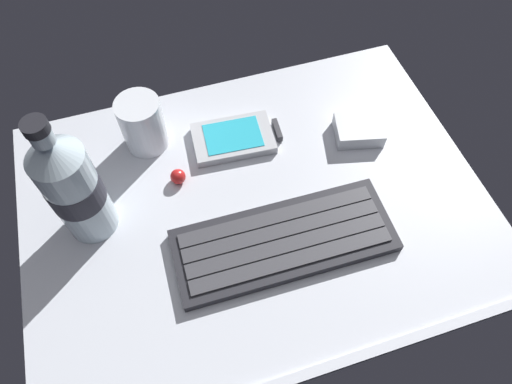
{
  "coord_description": "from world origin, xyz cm",
  "views": [
    {
      "loc": [
        -9.91,
        -31.29,
        56.02
      ],
      "look_at": [
        0.0,
        0.0,
        3.0
      ],
      "focal_mm": 32.55,
      "sensor_mm": 36.0,
      "label": 1
    }
  ],
  "objects": [
    {
      "name": "juice_cup",
      "position": [
        -12.4,
        15.25,
        3.91
      ],
      "size": [
        6.4,
        6.4,
        8.5
      ],
      "color": "silver",
      "rests_on": "ground_plane"
    },
    {
      "name": "water_bottle",
      "position": [
        -21.91,
        3.8,
        9.01
      ],
      "size": [
        6.73,
        6.73,
        20.8
      ],
      "color": "silver",
      "rests_on": "ground_plane"
    },
    {
      "name": "handheld_device",
      "position": [
        0.66,
        11.49,
        0.73
      ],
      "size": [
        13.18,
        8.45,
        1.5
      ],
      "color": "#B7BABF",
      "rests_on": "ground_plane"
    },
    {
      "name": "charger_block",
      "position": [
        18.52,
        6.91,
        1.2
      ],
      "size": [
        8.1,
        7.06,
        2.4
      ],
      "primitive_type": "cube",
      "rotation": [
        0.0,
        0.0,
        -0.23
      ],
      "color": "silver",
      "rests_on": "ground_plane"
    },
    {
      "name": "trackball_mouse",
      "position": [
        -9.46,
        6.95,
        1.1
      ],
      "size": [
        2.2,
        2.2,
        2.2
      ],
      "primitive_type": "sphere",
      "color": "red",
      "rests_on": "ground_plane"
    },
    {
      "name": "ground_plane",
      "position": [
        0.0,
        -0.23,
        -0.99
      ],
      "size": [
        64.0,
        48.0,
        2.8
      ],
      "color": "silver"
    },
    {
      "name": "keyboard",
      "position": [
        1.67,
        -6.96,
        0.81
      ],
      "size": [
        29.2,
        11.53,
        1.7
      ],
      "color": "#232328",
      "rests_on": "ground_plane"
    }
  ]
}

